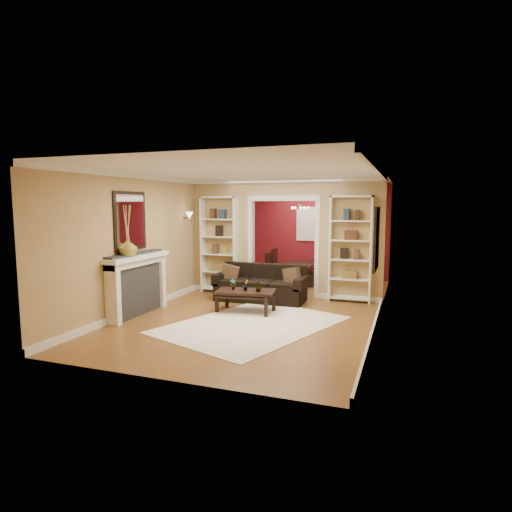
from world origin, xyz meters
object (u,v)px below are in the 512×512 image
at_px(dining_table, 299,273).
at_px(sofa, 261,283).
at_px(bookshelf_left, 219,245).
at_px(coffee_table, 246,301).
at_px(fireplace, 139,285).
at_px(bookshelf_right, 351,249).

bearing_deg(dining_table, sofa, 173.16).
bearing_deg(bookshelf_left, coffee_table, -51.41).
relative_size(fireplace, dining_table, 1.13).
bearing_deg(bookshelf_right, fireplace, -145.20).
xyz_separation_m(fireplace, dining_table, (2.07, 4.32, -0.31)).
xyz_separation_m(sofa, coffee_table, (0.05, -1.04, -0.18)).
height_order(bookshelf_right, fireplace, bookshelf_right).
xyz_separation_m(coffee_table, fireplace, (-1.83, -0.91, 0.36)).
relative_size(bookshelf_right, dining_table, 1.53).
height_order(sofa, bookshelf_right, bookshelf_right).
relative_size(bookshelf_left, bookshelf_right, 1.00).
xyz_separation_m(bookshelf_right, fireplace, (-3.64, -2.53, -0.57)).
bearing_deg(coffee_table, dining_table, 76.11).
height_order(bookshelf_left, dining_table, bookshelf_left).
bearing_deg(fireplace, bookshelf_right, 34.80).
bearing_deg(dining_table, bookshelf_left, 139.47).
distance_m(bookshelf_right, fireplace, 4.47).
bearing_deg(sofa, bookshelf_left, 155.03).
distance_m(coffee_table, dining_table, 3.42).
distance_m(bookshelf_left, fireplace, 2.65).
bearing_deg(coffee_table, sofa, 82.76).
distance_m(sofa, dining_table, 2.39).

